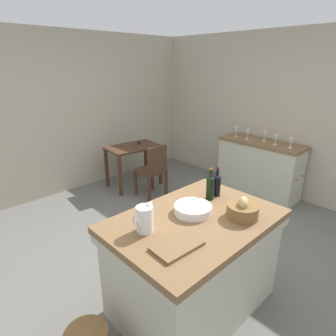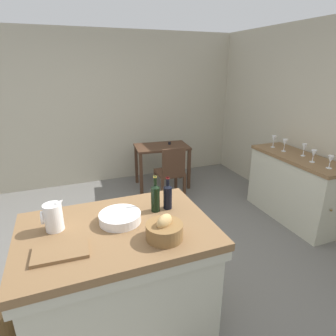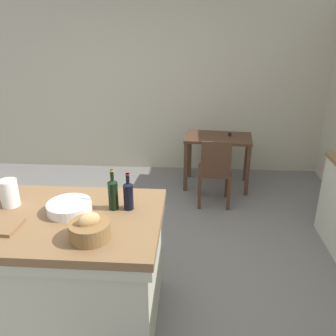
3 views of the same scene
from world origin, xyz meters
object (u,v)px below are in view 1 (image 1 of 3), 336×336
wine_bottle_amber (210,187)px  wine_glass_far_left (291,141)px  pitcher (145,219)px  wine_glass_right (248,132)px  island_table (194,260)px  bread_basket (243,210)px  wine_glass_far_right (236,130)px  wine_bottle_dark (217,184)px  wine_glass_left (276,138)px  side_cabinet (259,168)px  writing_desk (133,153)px  wash_bowl (193,209)px  wooden_chair (153,170)px  wine_glass_middle (265,134)px  cutting_board (177,246)px

wine_bottle_amber → wine_glass_far_left: 2.21m
pitcher → wine_glass_right: pitcher is taller
island_table → bread_basket: 0.62m
wine_bottle_amber → wine_glass_far_right: 2.50m
wine_bottle_dark → wine_glass_left: (2.09, 0.46, -0.00)m
side_cabinet → wine_glass_far_left: size_ratio=8.99×
island_table → writing_desk: bearing=63.4°
pitcher → bread_basket: size_ratio=0.95×
writing_desk → wine_glass_far_right: bearing=-44.2°
pitcher → wine_glass_far_right: bearing=21.7°
writing_desk → wash_bowl: (-1.24, -2.49, 0.33)m
side_cabinet → writing_desk: bearing=127.5°
writing_desk → wooden_chair: bearing=-96.7°
wine_bottle_amber → wine_glass_far_right: (2.20, 1.18, -0.00)m
wine_bottle_dark → wine_glass_middle: size_ratio=1.73×
island_table → wine_glass_left: size_ratio=9.12×
wine_glass_far_left → wooden_chair: bearing=130.3°
wine_glass_right → wine_glass_far_right: 0.22m
writing_desk → pitcher: bearing=-125.1°
wine_bottle_amber → wine_glass_far_left: wine_bottle_amber is taller
pitcher → wine_glass_left: (2.97, 0.47, 0.00)m
wash_bowl → wine_bottle_amber: bearing=12.1°
cutting_board → wine_glass_far_right: (2.95, 1.49, 0.11)m
side_cabinet → wine_bottle_dark: 2.31m
wine_bottle_dark → wine_glass_middle: wine_bottle_dark is taller
wine_bottle_amber → wine_glass_left: (2.20, 0.47, -0.01)m
bread_basket → wine_glass_middle: 2.60m
island_table → wine_glass_far_left: wine_glass_far_left is taller
pitcher → wine_glass_middle: bearing=13.0°
wash_bowl → wooden_chair: bearing=58.3°
side_cabinet → bread_basket: (-2.31, -1.10, 0.52)m
pitcher → cutting_board: 0.32m
wooden_chair → cutting_board: bearing=-126.9°
wooden_chair → cutting_board: (-1.60, -2.13, 0.44)m
side_cabinet → wine_glass_far_right: 0.74m
cutting_board → side_cabinet: bearing=18.9°
island_table → cutting_board: size_ratio=4.10×
wine_glass_far_right → wine_glass_middle: bearing=-79.5°
wash_bowl → bread_basket: bearing=-53.6°
bread_basket → wine_glass_right: (2.27, 1.35, 0.06)m
wash_bowl → island_table: bearing=-122.0°
wooden_chair → wine_bottle_dark: bearing=-112.4°
side_cabinet → wine_glass_left: wine_glass_left is taller
wash_bowl → writing_desk: bearing=63.6°
island_table → wine_glass_right: 2.83m
wine_glass_far_left → island_table: bearing=-171.8°
island_table → wash_bowl: (0.04, 0.07, 0.45)m
bread_basket → cutting_board: 0.68m
bread_basket → wine_glass_far_left: 2.35m
wine_bottle_amber → wine_glass_middle: bearing=17.1°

